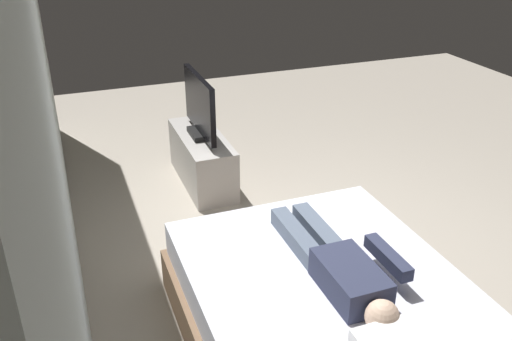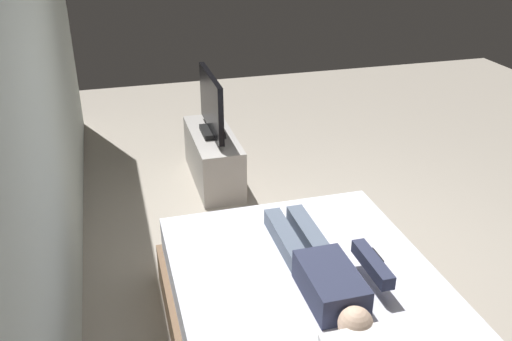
% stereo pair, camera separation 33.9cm
% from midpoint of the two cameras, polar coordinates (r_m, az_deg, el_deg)
% --- Properties ---
extents(ground_plane, '(10.00, 10.00, 0.00)m').
position_cam_midpoint_polar(ground_plane, '(4.33, 9.73, -9.88)').
color(ground_plane, '#ADA393').
extents(back_wall, '(6.40, 0.10, 2.80)m').
position_cam_midpoint_polar(back_wall, '(3.71, -18.73, 7.15)').
color(back_wall, silver).
rests_on(back_wall, ground).
extents(bed, '(2.07, 1.61, 0.54)m').
position_cam_midpoint_polar(bed, '(3.42, 8.78, -15.59)').
color(bed, brown).
rests_on(bed, ground).
extents(person, '(1.26, 0.46, 0.18)m').
position_cam_midpoint_polar(person, '(3.24, 10.08, -10.30)').
color(person, '#2D334C').
rests_on(person, bed).
extents(remote, '(0.15, 0.04, 0.02)m').
position_cam_midpoint_polar(remote, '(3.56, 14.96, -8.59)').
color(remote, black).
rests_on(remote, bed).
extents(tv_stand, '(1.10, 0.40, 0.50)m').
position_cam_midpoint_polar(tv_stand, '(5.41, -2.66, 1.34)').
color(tv_stand, '#B7B2AD').
rests_on(tv_stand, ground).
extents(tv, '(0.88, 0.20, 0.59)m').
position_cam_midpoint_polar(tv, '(5.20, -2.78, 6.68)').
color(tv, black).
rests_on(tv, tv_stand).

